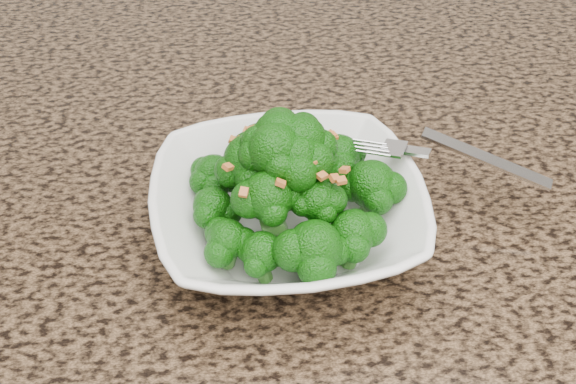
{
  "coord_description": "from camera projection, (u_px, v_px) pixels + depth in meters",
  "views": [
    {
      "loc": [
        -0.01,
        -0.23,
        1.33
      ],
      "look_at": [
        0.03,
        0.22,
        0.95
      ],
      "focal_mm": 45.0,
      "sensor_mm": 36.0,
      "label": 1
    }
  ],
  "objects": [
    {
      "name": "garlic_topping",
      "position": [
        288.0,
        105.0,
        0.54
      ],
      "size": [
        0.12,
        0.12,
        0.01
      ],
      "primitive_type": null,
      "color": "#C87030",
      "rests_on": "broccoli_pile"
    },
    {
      "name": "fork",
      "position": [
        421.0,
        151.0,
        0.62
      ],
      "size": [
        0.19,
        0.12,
        0.01
      ],
      "primitive_type": null,
      "rotation": [
        0.0,
        0.0,
        -0.48
      ],
      "color": "silver",
      "rests_on": "bowl"
    },
    {
      "name": "broccoli_pile",
      "position": [
        288.0,
        149.0,
        0.57
      ],
      "size": [
        0.2,
        0.2,
        0.08
      ],
      "primitive_type": null,
      "color": "#115609",
      "rests_on": "bowl"
    },
    {
      "name": "bowl",
      "position": [
        288.0,
        212.0,
        0.61
      ],
      "size": [
        0.24,
        0.24,
        0.06
      ],
      "primitive_type": "imported",
      "rotation": [
        0.0,
        0.0,
        0.06
      ],
      "color": "white",
      "rests_on": "granite_counter"
    },
    {
      "name": "granite_counter",
      "position": [
        253.0,
        195.0,
        0.7
      ],
      "size": [
        1.64,
        1.04,
        0.03
      ],
      "primitive_type": "cube",
      "color": "brown",
      "rests_on": "cabinet"
    }
  ]
}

